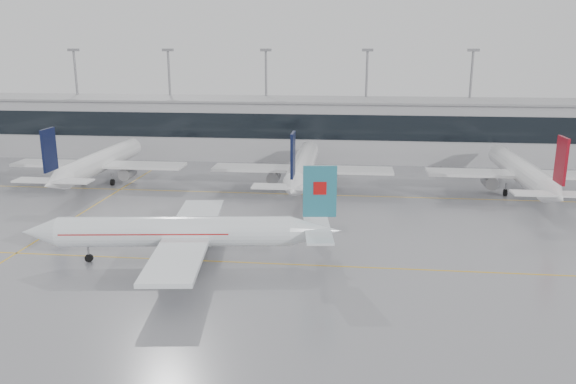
# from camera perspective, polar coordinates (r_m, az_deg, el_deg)

# --- Properties ---
(ground) EXTENTS (320.00, 320.00, 0.00)m
(ground) POSITION_cam_1_polar(r_m,az_deg,el_deg) (61.57, -1.22, -7.30)
(ground) COLOR gray
(ground) RESTS_ON ground
(taxi_line_main) EXTENTS (120.00, 0.25, 0.01)m
(taxi_line_main) POSITION_cam_1_polar(r_m,az_deg,el_deg) (61.57, -1.22, -7.30)
(taxi_line_main) COLOR gold
(taxi_line_main) RESTS_ON ground
(taxi_line_north) EXTENTS (120.00, 0.25, 0.01)m
(taxi_line_north) POSITION_cam_1_polar(r_m,az_deg,el_deg) (89.95, 1.25, -0.23)
(taxi_line_north) COLOR gold
(taxi_line_north) RESTS_ON ground
(taxi_line_cross) EXTENTS (0.25, 60.00, 0.01)m
(taxi_line_cross) POSITION_cam_1_polar(r_m,az_deg,el_deg) (84.07, -20.56, -2.23)
(taxi_line_cross) COLOR gold
(taxi_line_cross) RESTS_ON ground
(terminal) EXTENTS (180.00, 15.00, 12.00)m
(terminal) POSITION_cam_1_polar(r_m,az_deg,el_deg) (120.11, 2.61, 6.40)
(terminal) COLOR #A9A9AD
(terminal) RESTS_ON ground
(terminal_glass) EXTENTS (180.00, 0.20, 5.00)m
(terminal_glass) POSITION_cam_1_polar(r_m,az_deg,el_deg) (112.44, 2.37, 6.62)
(terminal_glass) COLOR black
(terminal_glass) RESTS_ON ground
(terminal_roof) EXTENTS (182.00, 16.00, 0.40)m
(terminal_roof) POSITION_cam_1_polar(r_m,az_deg,el_deg) (119.39, 2.65, 9.35)
(terminal_roof) COLOR gray
(terminal_roof) RESTS_ON ground
(light_masts) EXTENTS (156.40, 1.00, 22.60)m
(light_masts) POSITION_cam_1_polar(r_m,az_deg,el_deg) (125.27, 2.83, 10.11)
(light_masts) COLOR gray
(light_masts) RESTS_ON ground
(air_canada_jet) EXTENTS (34.78, 27.53, 10.72)m
(air_canada_jet) POSITION_cam_1_polar(r_m,az_deg,el_deg) (62.00, -10.26, -4.06)
(air_canada_jet) COLOR white
(air_canada_jet) RESTS_ON ground
(parked_jet_b) EXTENTS (29.64, 36.96, 11.72)m
(parked_jet_b) POSITION_cam_1_polar(r_m,az_deg,el_deg) (101.69, -18.62, 2.87)
(parked_jet_b) COLOR white
(parked_jet_b) RESTS_ON ground
(parked_jet_c) EXTENTS (29.64, 36.96, 11.72)m
(parked_jet_c) POSITION_cam_1_polar(r_m,az_deg,el_deg) (92.68, 1.46, 2.56)
(parked_jet_c) COLOR white
(parked_jet_c) RESTS_ON ground
(parked_jet_d) EXTENTS (29.64, 36.96, 11.72)m
(parked_jet_d) POSITION_cam_1_polar(r_m,az_deg,el_deg) (96.37, 22.69, 1.90)
(parked_jet_d) COLOR white
(parked_jet_d) RESTS_ON ground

